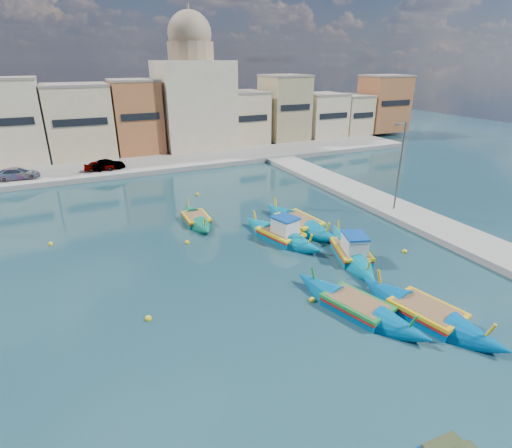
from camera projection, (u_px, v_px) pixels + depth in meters
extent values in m
plane|color=#122C36|center=(238.00, 292.00, 23.50)|extent=(160.00, 160.00, 0.00)
cube|color=gray|center=(455.00, 235.00, 30.53)|extent=(4.00, 70.00, 0.50)
cube|color=gray|center=(139.00, 166.00, 50.12)|extent=(80.00, 8.00, 0.60)
cube|color=beige|center=(7.00, 123.00, 48.58)|extent=(7.88, 6.24, 9.89)
cube|color=black|center=(4.00, 122.00, 45.75)|extent=(6.30, 0.10, 0.90)
cube|color=#CDB98E|center=(80.00, 122.00, 52.47)|extent=(7.88, 7.44, 8.99)
cube|color=gray|center=(73.00, 85.00, 50.70)|extent=(8.04, 7.59, 0.30)
cube|color=black|center=(81.00, 122.00, 49.15)|extent=(6.30, 0.10, 0.90)
cube|color=#B56739|center=(137.00, 118.00, 54.72)|extent=(6.17, 6.13, 9.43)
cube|color=gray|center=(133.00, 80.00, 52.87)|extent=(6.29, 6.26, 0.30)
cube|color=black|center=(141.00, 117.00, 51.94)|extent=(4.93, 0.10, 0.90)
cube|color=tan|center=(189.00, 126.00, 58.99)|extent=(7.31, 7.69, 6.05)
cube|color=gray|center=(188.00, 103.00, 57.78)|extent=(7.46, 7.85, 0.30)
cube|color=black|center=(197.00, 127.00, 55.62)|extent=(5.85, 0.10, 0.90)
cube|color=#CDB98E|center=(239.00, 118.00, 61.72)|extent=(7.54, 7.30, 7.41)
cube|color=gray|center=(239.00, 92.00, 60.25)|extent=(7.69, 7.45, 0.30)
cube|color=black|center=(249.00, 119.00, 58.49)|extent=(6.03, 0.10, 0.90)
cube|color=tan|center=(284.00, 108.00, 64.29)|extent=(6.36, 6.97, 9.63)
cube|color=gray|center=(285.00, 76.00, 62.40)|extent=(6.48, 7.11, 0.30)
cube|color=black|center=(296.00, 107.00, 61.15)|extent=(5.09, 0.10, 0.90)
cube|color=beige|center=(322.00, 115.00, 67.61)|extent=(6.63, 6.70, 6.65)
cube|color=gray|center=(323.00, 94.00, 66.28)|extent=(6.76, 6.83, 0.30)
cube|color=black|center=(334.00, 116.00, 64.64)|extent=(5.30, 0.10, 0.90)
cube|color=#CDB98E|center=(349.00, 115.00, 70.45)|extent=(5.08, 7.51, 6.20)
cube|color=gray|center=(351.00, 95.00, 69.21)|extent=(5.18, 7.66, 0.30)
cube|color=black|center=(364.00, 115.00, 67.15)|extent=(4.06, 0.10, 0.90)
cube|color=#B56739|center=(384.00, 104.00, 71.95)|extent=(7.79, 6.00, 9.33)
cube|color=gray|center=(387.00, 76.00, 70.11)|extent=(7.95, 6.12, 0.30)
cube|color=black|center=(396.00, 103.00, 69.22)|extent=(6.23, 0.10, 0.90)
cube|color=beige|center=(194.00, 105.00, 58.36)|extent=(10.00, 10.00, 12.00)
cylinder|color=#9E8466|center=(191.00, 51.00, 55.61)|extent=(6.40, 6.40, 2.40)
sphere|color=#9E8466|center=(190.00, 34.00, 54.78)|extent=(6.00, 6.00, 6.00)
cylinder|color=#9E8466|center=(188.00, 10.00, 53.67)|extent=(0.30, 0.30, 1.60)
cylinder|color=#595B60|center=(399.00, 170.00, 33.92)|extent=(0.16, 0.16, 8.00)
cylinder|color=#595B60|center=(402.00, 123.00, 32.27)|extent=(1.00, 0.10, 0.10)
cube|color=#595B60|center=(397.00, 124.00, 32.09)|extent=(0.35, 0.15, 0.18)
imported|color=#4C1919|center=(99.00, 166.00, 46.67)|extent=(3.52, 1.67, 1.16)
imported|color=#4C1919|center=(108.00, 165.00, 47.06)|extent=(3.72, 1.48, 1.20)
imported|color=#4C1919|center=(17.00, 173.00, 43.32)|extent=(4.42, 1.92, 1.27)
cube|color=#00799C|center=(351.00, 254.00, 27.67)|extent=(3.04, 3.97, 0.98)
cone|color=#00799C|center=(339.00, 236.00, 30.32)|extent=(2.94, 3.69, 2.52)
cone|color=#00799C|center=(366.00, 274.00, 24.98)|extent=(2.94, 3.69, 2.52)
cube|color=gold|center=(351.00, 249.00, 27.51)|extent=(3.18, 4.17, 0.18)
cube|color=red|center=(351.00, 251.00, 27.58)|extent=(3.15, 4.06, 0.10)
cube|color=olive|center=(352.00, 248.00, 27.48)|extent=(2.65, 3.57, 0.06)
cylinder|color=gold|center=(338.00, 227.00, 30.34)|extent=(0.29, 0.48, 1.07)
cylinder|color=gold|center=(368.00, 267.00, 24.47)|extent=(0.29, 0.48, 1.07)
cube|color=white|center=(355.00, 244.00, 26.81)|extent=(1.90, 2.15, 1.08)
cube|color=#0F47A5|center=(355.00, 236.00, 26.58)|extent=(2.02, 2.29, 0.12)
cube|color=#00779F|center=(280.00, 237.00, 30.32)|extent=(2.83, 3.69, 1.02)
cone|color=#00779F|center=(257.00, 226.00, 32.20)|extent=(2.77, 3.47, 2.56)
cone|color=#00779F|center=(307.00, 248.00, 28.40)|extent=(2.77, 3.47, 2.56)
cube|color=yellow|center=(281.00, 232.00, 30.16)|extent=(2.95, 3.88, 0.18)
cube|color=red|center=(280.00, 234.00, 30.23)|extent=(2.94, 3.77, 0.10)
cube|color=olive|center=(281.00, 231.00, 30.13)|extent=(2.45, 3.32, 0.06)
cylinder|color=yellow|center=(255.00, 217.00, 32.14)|extent=(0.26, 0.50, 1.12)
cylinder|color=yellow|center=(310.00, 241.00, 27.96)|extent=(0.26, 0.50, 1.12)
cube|color=white|center=(285.00, 226.00, 29.58)|extent=(1.82, 1.98, 1.13)
cube|color=#0F47A5|center=(285.00, 218.00, 29.34)|extent=(1.93, 2.11, 0.12)
cube|color=#006F99|center=(299.00, 224.00, 32.57)|extent=(2.66, 3.92, 1.11)
cone|color=#006F99|center=(277.00, 213.00, 34.92)|extent=(2.63, 3.65, 2.80)
cone|color=#006F99|center=(324.00, 237.00, 30.18)|extent=(2.63, 3.65, 2.80)
cube|color=yellow|center=(299.00, 219.00, 32.39)|extent=(2.78, 4.13, 0.20)
cube|color=#197F33|center=(299.00, 221.00, 32.47)|extent=(2.78, 4.00, 0.11)
cube|color=olive|center=(299.00, 218.00, 32.36)|extent=(2.29, 3.55, 0.07)
cylinder|color=yellow|center=(276.00, 204.00, 34.88)|extent=(0.22, 0.54, 1.21)
cylinder|color=yellow|center=(327.00, 229.00, 29.67)|extent=(0.22, 0.54, 1.21)
cube|color=#0A7053|center=(196.00, 220.00, 33.53)|extent=(1.91, 2.82, 0.91)
cone|color=#0A7053|center=(189.00, 211.00, 35.45)|extent=(1.91, 2.65, 2.25)
cone|color=#0A7053|center=(204.00, 230.00, 31.57)|extent=(1.91, 2.65, 2.25)
cube|color=gold|center=(196.00, 216.00, 33.38)|extent=(1.99, 2.97, 0.16)
cube|color=red|center=(196.00, 218.00, 33.44)|extent=(2.01, 2.87, 0.09)
cube|color=olive|center=(196.00, 215.00, 33.35)|extent=(1.63, 2.56, 0.05)
cylinder|color=gold|center=(188.00, 204.00, 35.41)|extent=(0.14, 0.44, 0.99)
cylinder|color=gold|center=(205.00, 224.00, 31.16)|extent=(0.14, 0.44, 0.99)
cube|color=#005F99|center=(356.00, 308.00, 21.61)|extent=(2.87, 3.83, 1.00)
cone|color=#005F99|center=(317.00, 287.00, 23.54)|extent=(2.80, 3.57, 2.53)
cone|color=#005F99|center=(404.00, 332.00, 19.65)|extent=(2.80, 3.57, 2.53)
cube|color=#1A8334|center=(357.00, 302.00, 21.45)|extent=(3.00, 4.03, 0.18)
cube|color=red|center=(357.00, 305.00, 21.52)|extent=(2.99, 3.91, 0.10)
cube|color=olive|center=(357.00, 301.00, 21.42)|extent=(2.50, 3.45, 0.06)
cylinder|color=#1A8334|center=(314.00, 276.00, 23.48)|extent=(0.27, 0.49, 1.09)
cylinder|color=#1A8334|center=(412.00, 324.00, 19.21)|extent=(0.27, 0.49, 1.09)
cube|color=#005A9D|center=(426.00, 315.00, 20.99)|extent=(2.81, 3.71, 1.08)
cone|color=#005A9D|center=(382.00, 292.00, 22.99)|extent=(2.77, 3.50, 2.68)
cone|color=#005A9D|center=(480.00, 342.00, 18.94)|extent=(2.77, 3.50, 2.68)
cube|color=gold|center=(427.00, 308.00, 20.82)|extent=(2.93, 3.91, 0.19)
cube|color=red|center=(427.00, 311.00, 20.89)|extent=(2.93, 3.79, 0.11)
cube|color=olive|center=(428.00, 307.00, 20.78)|extent=(2.43, 3.35, 0.06)
cylinder|color=gold|center=(380.00, 280.00, 22.93)|extent=(0.25, 0.53, 1.18)
cylinder|color=gold|center=(489.00, 333.00, 18.48)|extent=(0.25, 0.53, 1.18)
sphere|color=yellow|center=(148.00, 319.00, 20.96)|extent=(0.36, 0.36, 0.36)
sphere|color=yellow|center=(187.00, 243.00, 29.66)|extent=(0.36, 0.36, 0.36)
sphere|color=yellow|center=(197.00, 195.00, 40.25)|extent=(0.36, 0.36, 0.36)
sphere|color=yellow|center=(51.00, 244.00, 29.43)|extent=(0.36, 0.36, 0.36)
sphere|color=yellow|center=(405.00, 252.00, 28.29)|extent=(0.36, 0.36, 0.36)
sphere|color=yellow|center=(312.00, 300.00, 22.58)|extent=(0.36, 0.36, 0.36)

